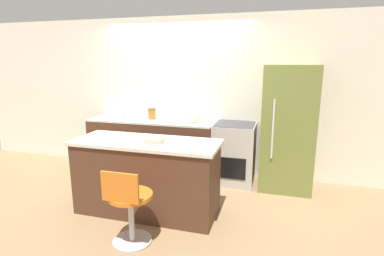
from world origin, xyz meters
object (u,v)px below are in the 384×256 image
(kettle, at_px, (121,113))
(mixing_bowl, at_px, (193,118))
(refrigerator, at_px, (288,128))
(stool_chair, at_px, (129,208))
(oven_range, at_px, (234,153))

(kettle, height_order, mixing_bowl, kettle)
(kettle, distance_m, mixing_bowl, 1.30)
(refrigerator, height_order, mixing_bowl, refrigerator)
(stool_chair, height_order, kettle, kettle)
(oven_range, height_order, kettle, kettle)
(oven_range, xyz_separation_m, mixing_bowl, (-0.68, 0.04, 0.52))
(oven_range, distance_m, kettle, 2.05)
(oven_range, relative_size, mixing_bowl, 3.46)
(refrigerator, bearing_deg, oven_range, 178.93)
(oven_range, bearing_deg, stool_chair, -111.63)
(mixing_bowl, bearing_deg, kettle, 180.00)
(oven_range, bearing_deg, mixing_bowl, 176.64)
(mixing_bowl, bearing_deg, stool_chair, -92.95)
(oven_range, distance_m, mixing_bowl, 0.86)
(oven_range, bearing_deg, kettle, 178.84)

